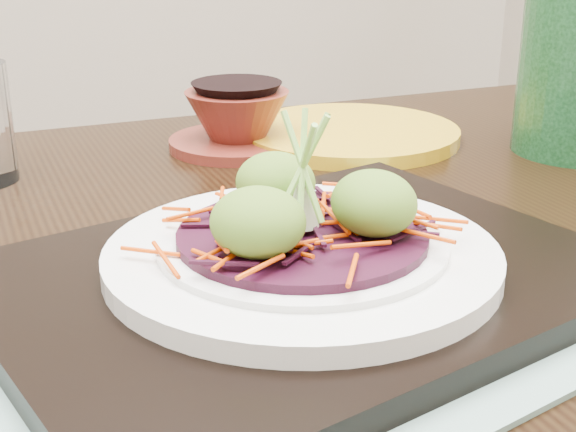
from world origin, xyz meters
name	(u,v)px	position (x,y,z in m)	size (l,w,h in m)	color
dining_table	(247,392)	(0.06, -0.10, 0.68)	(1.28, 0.88, 0.79)	black
placemat	(302,293)	(0.07, -0.16, 0.79)	(0.42, 0.33, 0.00)	gray
serving_tray	(302,278)	(0.07, -0.16, 0.80)	(0.37, 0.28, 0.02)	black
white_plate	(302,254)	(0.07, -0.16, 0.81)	(0.24, 0.24, 0.02)	white
cabbage_bed	(302,236)	(0.07, -0.16, 0.83)	(0.15, 0.15, 0.01)	#330A1D
carrot_julienne	(302,224)	(0.07, -0.16, 0.83)	(0.18, 0.18, 0.01)	#CD3C03
guacamole_scoops	(303,202)	(0.07, -0.16, 0.85)	(0.13, 0.12, 0.04)	#5A7B25
scallion_garnish	(302,173)	(0.07, -0.16, 0.87)	(0.06, 0.06, 0.08)	#88C54F
terracotta_bowl_set	(237,123)	(0.16, 0.17, 0.81)	(0.14, 0.14, 0.06)	#5C1E15
yellow_plate	(350,133)	(0.28, 0.15, 0.79)	(0.23, 0.23, 0.01)	#BF9115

